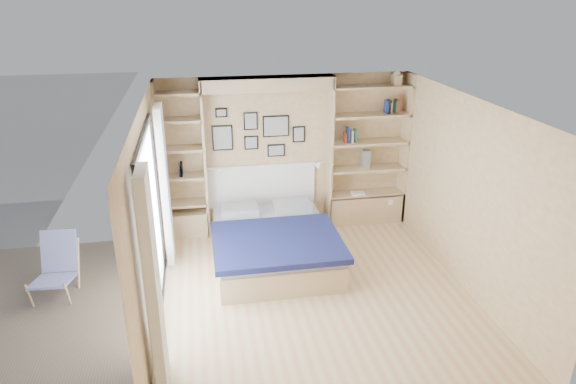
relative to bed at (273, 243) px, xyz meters
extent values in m
plane|color=#D3BB85|center=(0.40, -1.00, -0.28)|extent=(4.50, 4.50, 0.00)
plane|color=#E1B988|center=(0.40, 1.25, 0.97)|extent=(4.00, 0.00, 4.00)
plane|color=#E1B988|center=(0.40, -3.25, 0.97)|extent=(4.00, 0.00, 4.00)
plane|color=#E1B988|center=(-1.60, -1.00, 0.97)|extent=(0.00, 4.50, 4.50)
plane|color=#E1B988|center=(2.40, -1.00, 0.97)|extent=(0.00, 4.50, 4.50)
plane|color=white|center=(0.40, -1.00, 2.22)|extent=(4.50, 4.50, 0.00)
cube|color=tan|center=(-0.90, 1.08, 0.97)|extent=(0.04, 0.35, 2.50)
cube|color=tan|center=(1.10, 1.08, 0.97)|extent=(0.04, 0.35, 2.50)
cube|color=tan|center=(0.10, 1.08, 2.12)|extent=(2.00, 0.35, 0.20)
cube|color=tan|center=(2.38, 1.08, 0.97)|extent=(0.04, 0.35, 2.50)
cube|color=tan|center=(-1.58, 1.08, 0.97)|extent=(0.04, 0.35, 2.50)
cube|color=tan|center=(1.75, 1.08, -0.03)|extent=(1.30, 0.35, 0.50)
cube|color=tan|center=(-1.25, 1.08, -0.08)|extent=(0.70, 0.35, 0.40)
cube|color=black|center=(-1.57, -1.00, 1.95)|extent=(0.04, 2.08, 0.06)
cube|color=black|center=(-1.57, -1.00, -0.25)|extent=(0.04, 2.08, 0.06)
cube|color=black|center=(-1.57, -2.02, 0.82)|extent=(0.04, 0.06, 2.20)
cube|color=black|center=(-1.57, 0.02, 0.82)|extent=(0.04, 0.06, 2.20)
cube|color=silver|center=(-1.58, -1.00, 0.84)|extent=(0.01, 2.00, 2.20)
cube|color=white|center=(-1.48, -2.30, 0.87)|extent=(0.10, 0.45, 2.30)
cube|color=white|center=(-1.48, 0.30, 0.87)|extent=(0.10, 0.45, 2.30)
cube|color=tan|center=(1.75, 1.08, 0.22)|extent=(1.30, 0.35, 0.04)
cube|color=tan|center=(1.75, 1.08, 0.67)|extent=(1.30, 0.35, 0.04)
cube|color=tan|center=(1.75, 1.08, 1.12)|extent=(1.30, 0.35, 0.04)
cube|color=tan|center=(1.75, 1.08, 1.57)|extent=(1.30, 0.35, 0.04)
cube|color=tan|center=(1.75, 1.08, 2.02)|extent=(1.30, 0.35, 0.04)
cube|color=tan|center=(-1.25, 1.08, 0.27)|extent=(0.70, 0.35, 0.04)
cube|color=tan|center=(-1.25, 1.08, 0.72)|extent=(0.70, 0.35, 0.04)
cube|color=tan|center=(-1.25, 1.08, 1.17)|extent=(0.70, 0.35, 0.04)
cube|color=tan|center=(-1.25, 1.08, 1.62)|extent=(0.70, 0.35, 0.04)
cube|color=tan|center=(-1.25, 1.08, 2.02)|extent=(0.70, 0.35, 0.04)
cube|color=tan|center=(0.00, -0.02, -0.10)|extent=(1.67, 2.08, 0.36)
cube|color=#9CA0AA|center=(0.00, -0.02, 0.14)|extent=(1.63, 2.04, 0.10)
cube|color=#151A48|center=(0.00, -0.37, 0.21)|extent=(1.77, 1.46, 0.08)
cube|color=#9CA0AA|center=(-0.42, 0.73, 0.25)|extent=(0.57, 0.42, 0.12)
cube|color=#9CA0AA|center=(0.42, 0.73, 0.25)|extent=(0.57, 0.42, 0.12)
cube|color=white|center=(0.00, 1.22, 0.44)|extent=(1.77, 0.04, 0.70)
cube|color=black|center=(-0.60, 1.23, 1.27)|extent=(0.32, 0.02, 0.40)
cube|color=gray|center=(-0.60, 1.22, 1.27)|extent=(0.28, 0.01, 0.36)
cube|color=black|center=(-0.15, 1.23, 1.52)|extent=(0.22, 0.02, 0.28)
cube|color=gray|center=(-0.15, 1.22, 1.52)|extent=(0.18, 0.01, 0.24)
cube|color=black|center=(-0.15, 1.23, 1.17)|extent=(0.22, 0.02, 0.22)
cube|color=gray|center=(-0.15, 1.22, 1.17)|extent=(0.18, 0.01, 0.18)
cube|color=black|center=(0.25, 1.23, 1.42)|extent=(0.42, 0.02, 0.34)
cube|color=gray|center=(0.25, 1.22, 1.42)|extent=(0.38, 0.01, 0.30)
cube|color=black|center=(0.25, 1.23, 1.02)|extent=(0.28, 0.02, 0.20)
cube|color=gray|center=(0.25, 1.22, 1.02)|extent=(0.24, 0.01, 0.16)
cube|color=black|center=(0.62, 1.23, 1.27)|extent=(0.20, 0.02, 0.26)
cube|color=gray|center=(0.62, 1.22, 1.27)|extent=(0.16, 0.01, 0.22)
cube|color=black|center=(-0.60, 1.23, 1.67)|extent=(0.18, 0.02, 0.14)
cube|color=gray|center=(-0.60, 1.22, 1.67)|extent=(0.14, 0.01, 0.10)
cylinder|color=silver|center=(-0.76, 1.00, 0.84)|extent=(0.20, 0.02, 0.02)
cone|color=white|center=(-0.66, 1.00, 0.82)|extent=(0.13, 0.12, 0.15)
cylinder|color=silver|center=(0.96, 1.00, 0.84)|extent=(0.20, 0.02, 0.02)
cone|color=white|center=(0.86, 1.00, 0.82)|extent=(0.13, 0.12, 0.15)
cube|color=#953E20|center=(1.34, 1.07, 1.22)|extent=(0.02, 0.15, 0.16)
cube|color=navy|center=(1.39, 1.07, 1.26)|extent=(0.03, 0.15, 0.25)
cube|color=black|center=(1.42, 1.07, 1.24)|extent=(0.03, 0.15, 0.20)
cube|color=#BFB28C|center=(1.45, 1.07, 1.24)|extent=(0.04, 0.15, 0.20)
cube|color=#26593F|center=(1.51, 1.07, 1.25)|extent=(0.03, 0.15, 0.21)
cube|color=navy|center=(2.01, 1.07, 1.69)|extent=(0.03, 0.15, 0.21)
cube|color=black|center=(2.05, 1.07, 1.70)|extent=(0.03, 0.15, 0.22)
cube|color=#BFB28C|center=(2.06, 1.07, 1.68)|extent=(0.04, 0.15, 0.18)
cube|color=#1F5435|center=(2.16, 1.07, 1.70)|extent=(0.03, 0.15, 0.21)
cube|color=#A51E1E|center=(2.18, 1.07, 1.70)|extent=(0.03, 0.15, 0.22)
cube|color=navy|center=(-1.29, 1.07, 0.84)|extent=(0.02, 0.15, 0.20)
cube|color=black|center=(-1.27, 1.07, 0.85)|extent=(0.03, 0.15, 0.21)
cube|color=beige|center=(-1.27, 1.07, 0.85)|extent=(0.03, 0.15, 0.21)
cube|color=tan|center=(2.14, 1.07, 2.12)|extent=(0.13, 0.13, 0.15)
cone|color=tan|center=(2.14, 1.07, 2.23)|extent=(0.20, 0.20, 0.08)
cube|color=slate|center=(1.72, 1.07, 0.84)|extent=(0.12, 0.12, 0.30)
cube|color=white|center=(1.60, 1.02, 0.26)|extent=(0.22, 0.16, 0.03)
cube|color=#756557|center=(-3.20, -1.00, -0.28)|extent=(3.20, 4.00, 0.05)
cylinder|color=tan|center=(-3.15, -0.73, -0.08)|extent=(0.04, 0.14, 0.40)
cylinder|color=tan|center=(-2.70, -0.76, -0.08)|extent=(0.04, 0.14, 0.40)
cylinder|color=tan|center=(-3.11, -0.17, 0.03)|extent=(0.05, 0.33, 0.66)
cylinder|color=tan|center=(-2.67, -0.20, 0.03)|extent=(0.05, 0.33, 0.66)
cube|color=#2837BC|center=(-2.91, -0.55, 0.01)|extent=(0.49, 0.58, 0.15)
cube|color=#2837BC|center=(-2.89, -0.16, 0.23)|extent=(0.47, 0.25, 0.54)
camera|label=1|loc=(-0.97, -6.60, 3.48)|focal=32.00mm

